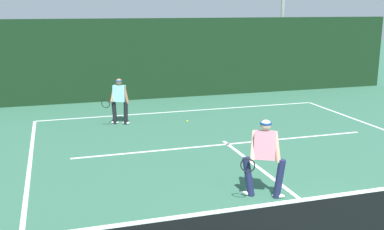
{
  "coord_description": "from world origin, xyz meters",
  "views": [
    {
      "loc": [
        -4.71,
        -5.68,
        3.86
      ],
      "look_at": [
        -1.15,
        5.85,
        1.0
      ],
      "focal_mm": 42.56,
      "sensor_mm": 36.0,
      "label": 1
    }
  ],
  "objects_px": {
    "player_near": "(264,155)",
    "tennis_ball": "(187,121)",
    "player_far": "(119,99)",
    "light_pole": "(283,1)"
  },
  "relations": [
    {
      "from": "tennis_ball",
      "to": "light_pole",
      "type": "xyz_separation_m",
      "value": [
        6.47,
        5.58,
        4.11
      ]
    },
    {
      "from": "player_far",
      "to": "player_near",
      "type": "bearing_deg",
      "value": 132.46
    },
    {
      "from": "player_far",
      "to": "tennis_ball",
      "type": "distance_m",
      "value": 2.44
    },
    {
      "from": "player_near",
      "to": "tennis_ball",
      "type": "distance_m",
      "value": 6.63
    },
    {
      "from": "light_pole",
      "to": "player_near",
      "type": "bearing_deg",
      "value": -119.16
    },
    {
      "from": "tennis_ball",
      "to": "player_near",
      "type": "bearing_deg",
      "value": -92.61
    },
    {
      "from": "player_near",
      "to": "player_far",
      "type": "bearing_deg",
      "value": -45.04
    },
    {
      "from": "tennis_ball",
      "to": "light_pole",
      "type": "height_order",
      "value": "light_pole"
    },
    {
      "from": "player_far",
      "to": "light_pole",
      "type": "height_order",
      "value": "light_pole"
    },
    {
      "from": "player_near",
      "to": "light_pole",
      "type": "bearing_deg",
      "value": -89.87
    }
  ]
}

